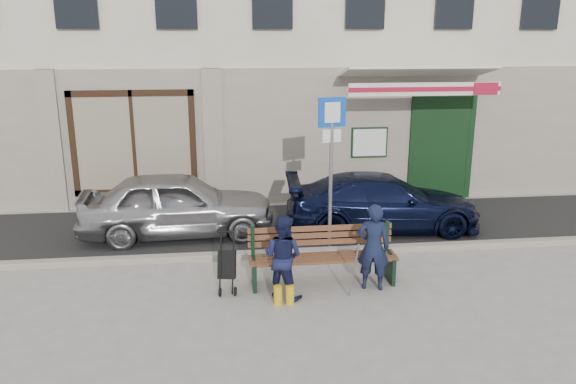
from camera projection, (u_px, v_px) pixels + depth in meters
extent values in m
plane|color=#9E9991|center=(303.00, 292.00, 8.89)|extent=(80.00, 80.00, 0.00)
cube|color=#282828|center=(282.00, 227.00, 11.85)|extent=(60.00, 3.20, 0.01)
cube|color=#9E9384|center=(291.00, 253.00, 10.31)|extent=(60.00, 0.18, 0.12)
cube|color=#9E9384|center=(273.00, 137.00, 13.20)|extent=(20.00, 0.12, 3.20)
cube|color=maroon|center=(135.00, 142.00, 12.92)|extent=(2.50, 0.12, 2.00)
cube|color=black|center=(441.00, 147.00, 13.67)|extent=(1.60, 0.10, 2.60)
cube|color=black|center=(434.00, 147.00, 14.14)|extent=(1.25, 0.90, 2.40)
cube|color=white|center=(370.00, 143.00, 13.40)|extent=(0.80, 0.03, 0.65)
cube|color=white|center=(413.00, 73.00, 12.84)|extent=(3.40, 1.72, 0.42)
cube|color=white|center=(425.00, 89.00, 12.10)|extent=(3.40, 0.05, 0.28)
cube|color=maroon|center=(426.00, 89.00, 12.07)|extent=(3.40, 0.02, 0.10)
imported|color=#A6A6AA|center=(177.00, 204.00, 11.24)|extent=(3.91, 1.71, 1.31)
imported|color=black|center=(383.00, 202.00, 11.63)|extent=(4.10, 1.89, 1.16)
cylinder|color=gray|center=(331.00, 179.00, 10.31)|extent=(0.07, 0.07, 2.76)
cube|color=blue|center=(332.00, 112.00, 9.98)|extent=(0.52, 0.15, 0.53)
cube|color=white|center=(332.00, 112.00, 9.95)|extent=(0.29, 0.09, 0.36)
cube|color=white|center=(332.00, 136.00, 10.09)|extent=(0.36, 0.11, 0.23)
cube|color=brown|center=(323.00, 258.00, 9.06)|extent=(2.40, 0.50, 0.04)
cube|color=brown|center=(320.00, 235.00, 9.25)|extent=(2.40, 0.10, 0.36)
cube|color=black|center=(254.00, 274.00, 9.00)|extent=(0.06, 0.50, 0.45)
cube|color=black|center=(390.00, 268.00, 9.25)|extent=(0.06, 0.50, 0.45)
cube|color=white|center=(370.00, 256.00, 9.04)|extent=(0.34, 0.25, 0.11)
cylinder|color=gray|center=(354.00, 271.00, 8.45)|extent=(0.07, 0.34, 0.96)
cylinder|color=gold|center=(278.00, 295.00, 8.43)|extent=(0.13, 0.13, 0.30)
cylinder|color=gold|center=(290.00, 295.00, 8.45)|extent=(0.13, 0.13, 0.30)
imported|color=#121933|center=(373.00, 247.00, 8.83)|extent=(0.58, 0.46, 1.41)
imported|color=#16193C|center=(283.00, 257.00, 8.55)|extent=(0.82, 0.78, 1.33)
cylinder|color=black|center=(220.00, 292.00, 8.72)|extent=(0.06, 0.14, 0.14)
cylinder|color=black|center=(235.00, 291.00, 8.74)|extent=(0.06, 0.14, 0.14)
cube|color=black|center=(227.00, 265.00, 8.82)|extent=(0.32, 0.29, 0.46)
cylinder|color=black|center=(226.00, 232.00, 8.79)|extent=(0.26, 0.07, 0.02)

